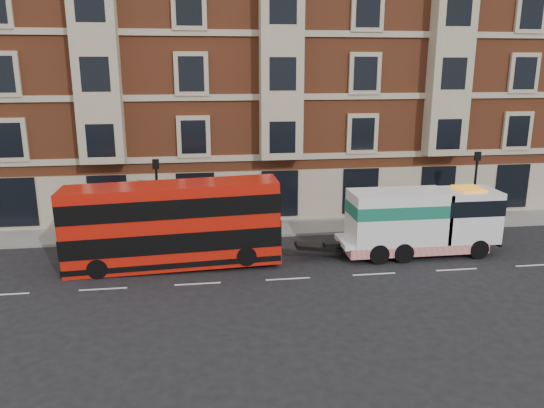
% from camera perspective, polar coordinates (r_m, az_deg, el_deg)
% --- Properties ---
extents(ground, '(120.00, 120.00, 0.00)m').
position_cam_1_polar(ground, '(23.92, 1.72, -8.06)').
color(ground, black).
rests_on(ground, ground).
extents(sidewalk, '(90.00, 3.00, 0.15)m').
position_cam_1_polar(sidewalk, '(30.87, -0.62, -2.61)').
color(sidewalk, slate).
rests_on(sidewalk, ground).
extents(victorian_terrace, '(45.00, 12.00, 20.40)m').
position_cam_1_polar(victorian_terrace, '(37.00, -1.43, 15.92)').
color(victorian_terrace, brown).
rests_on(victorian_terrace, ground).
extents(lamp_post_west, '(0.35, 0.15, 4.35)m').
position_cam_1_polar(lamp_post_west, '(28.79, -12.23, 1.14)').
color(lamp_post_west, black).
rests_on(lamp_post_west, sidewalk).
extents(lamp_post_east, '(0.35, 0.15, 4.35)m').
position_cam_1_polar(lamp_post_east, '(32.75, 21.00, 2.11)').
color(lamp_post_east, black).
rests_on(lamp_post_east, sidewalk).
extents(double_decker_bus, '(9.90, 2.27, 4.01)m').
position_cam_1_polar(double_decker_bus, '(25.08, -10.64, -2.08)').
color(double_decker_bus, red).
rests_on(double_decker_bus, ground).
extents(tow_truck, '(7.92, 2.34, 3.30)m').
position_cam_1_polar(tow_truck, '(27.36, 15.49, -1.77)').
color(tow_truck, white).
rests_on(tow_truck, ground).
extents(pedestrian, '(0.70, 0.59, 1.63)m').
position_cam_1_polar(pedestrian, '(30.92, -21.92, -1.96)').
color(pedestrian, '#1A2834').
rests_on(pedestrian, sidewalk).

